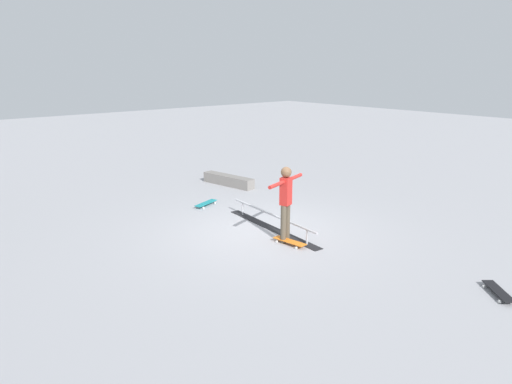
# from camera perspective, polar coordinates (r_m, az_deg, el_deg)

# --- Properties ---
(ground_plane) EXTENTS (60.00, 60.00, 0.00)m
(ground_plane) POSITION_cam_1_polar(r_m,az_deg,el_deg) (10.93, 0.83, -4.97)
(ground_plane) COLOR #9E9EA3
(grind_rail) EXTENTS (3.34, 0.54, 0.38)m
(grind_rail) POSITION_cam_1_polar(r_m,az_deg,el_deg) (11.12, 1.97, -3.72)
(grind_rail) COLOR black
(grind_rail) RESTS_ON ground_plane
(skate_ledge) EXTENTS (1.99, 0.68, 0.33)m
(skate_ledge) POSITION_cam_1_polar(r_m,az_deg,el_deg) (15.16, -3.41, 1.44)
(skate_ledge) COLOR gray
(skate_ledge) RESTS_ON ground_plane
(skater_main) EXTENTS (0.48, 1.33, 1.70)m
(skater_main) POSITION_cam_1_polar(r_m,az_deg,el_deg) (10.07, 3.68, -0.86)
(skater_main) COLOR brown
(skater_main) RESTS_ON ground_plane
(skateboard_main) EXTENTS (0.82, 0.33, 0.09)m
(skateboard_main) POSITION_cam_1_polar(r_m,az_deg,el_deg) (10.20, 4.15, -6.07)
(skateboard_main) COLOR orange
(skateboard_main) RESTS_ON ground_plane
(loose_skateboard_teal) EXTENTS (0.45, 0.82, 0.09)m
(loose_skateboard_teal) POSITION_cam_1_polar(r_m,az_deg,el_deg) (13.00, -6.17, -1.38)
(loose_skateboard_teal) COLOR teal
(loose_skateboard_teal) RESTS_ON ground_plane
(loose_skateboard_black) EXTENTS (0.74, 0.67, 0.09)m
(loose_skateboard_black) POSITION_cam_1_polar(r_m,az_deg,el_deg) (9.06, 27.66, -10.76)
(loose_skateboard_black) COLOR black
(loose_skateboard_black) RESTS_ON ground_plane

